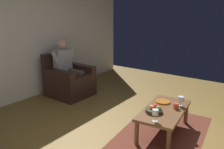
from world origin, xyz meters
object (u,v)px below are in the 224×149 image
at_px(wine_glass_near, 181,100).
at_px(decorative_dish, 163,102).
at_px(person_seated, 67,66).
at_px(coffee_table, 164,112).
at_px(fruit_bowl, 154,110).
at_px(candle_jar, 176,106).
at_px(wine_glass_far, 155,113).
at_px(armchair, 68,81).

xyz_separation_m(wine_glass_near, decorative_dish, (0.02, -0.27, -0.09)).
relative_size(person_seated, wine_glass_near, 7.88).
height_order(person_seated, wine_glass_near, person_seated).
distance_m(coffee_table, fruit_bowl, 0.22).
bearing_deg(decorative_dish, person_seated, -92.54).
distance_m(coffee_table, candle_jar, 0.20).
distance_m(coffee_table, wine_glass_far, 0.47).
height_order(wine_glass_near, decorative_dish, wine_glass_near).
relative_size(coffee_table, fruit_bowl, 4.60).
distance_m(coffee_table, wine_glass_near, 0.33).
bearing_deg(candle_jar, wine_glass_far, -7.52).
bearing_deg(decorative_dish, candle_jar, 66.51).
xyz_separation_m(wine_glass_far, fruit_bowl, (-0.25, -0.13, -0.08)).
height_order(wine_glass_far, decorative_dish, wine_glass_far).
distance_m(wine_glass_near, wine_glass_far, 0.69).
height_order(armchair, wine_glass_far, armchair).
relative_size(wine_glass_near, fruit_bowl, 0.63).
height_order(wine_glass_near, candle_jar, wine_glass_near).
distance_m(coffee_table, decorative_dish, 0.26).
relative_size(person_seated, wine_glass_far, 7.16).
xyz_separation_m(armchair, candle_jar, (0.21, 2.45, 0.11)).
relative_size(armchair, fruit_bowl, 3.76).
distance_m(person_seated, decorative_dish, 2.23).
bearing_deg(coffee_table, wine_glass_near, 148.42).
bearing_deg(wine_glass_near, wine_glass_far, -7.52).
bearing_deg(fruit_bowl, candle_jar, 145.35).
xyz_separation_m(wine_glass_near, candle_jar, (0.13, -0.02, -0.06)).
height_order(fruit_bowl, candle_jar, fruit_bowl).
relative_size(armchair, wine_glass_far, 5.40).
bearing_deg(decorative_dish, wine_glass_far, 15.40).
relative_size(person_seated, decorative_dish, 5.44).
distance_m(wine_glass_far, candle_jar, 0.56).
xyz_separation_m(person_seated, wine_glass_far, (0.76, 2.39, -0.13)).
bearing_deg(decorative_dish, armchair, -92.56).
relative_size(armchair, candle_jar, 10.99).
relative_size(fruit_bowl, decorative_dish, 1.09).
xyz_separation_m(armchair, decorative_dish, (0.10, 2.20, 0.08)).
distance_m(armchair, coffee_table, 2.34).
relative_size(wine_glass_far, decorative_dish, 0.76).
height_order(person_seated, decorative_dish, person_seated).
bearing_deg(wine_glass_far, armchair, -107.64).
xyz_separation_m(wine_glass_near, fruit_bowl, (0.43, -0.22, -0.06)).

